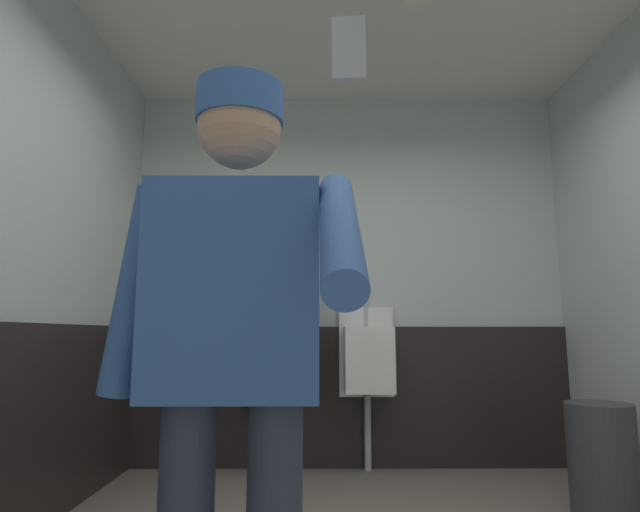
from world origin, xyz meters
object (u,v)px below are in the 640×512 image
object	(u,v)px
urinal_middle	(368,359)
soap_dispenser	(267,302)
cell_phone	(349,49)
urinal_left	(262,359)
trash_bin	(603,459)
person	(234,328)

from	to	relation	value
urinal_middle	soap_dispenser	world-z (taller)	soap_dispenser
cell_phone	soap_dispenser	distance (m)	3.04
urinal_left	trash_bin	distance (m)	2.15
urinal_middle	person	size ratio (longest dim) A/B	0.76
person	trash_bin	distance (m)	2.40
cell_phone	urinal_middle	bearing A→B (deg)	88.71
urinal_middle	soap_dispenser	xyz separation A→B (m)	(-0.74, 0.12, 0.41)
urinal_middle	cell_phone	bearing A→B (deg)	-96.04
urinal_middle	cell_phone	distance (m)	2.97
urinal_middle	person	xyz separation A→B (m)	(-0.58, -2.38, 0.19)
cell_phone	trash_bin	world-z (taller)	cell_phone
trash_bin	soap_dispenser	world-z (taller)	soap_dispenser
person	soap_dispenser	distance (m)	2.51
urinal_left	person	size ratio (longest dim) A/B	0.76
urinal_middle	person	world-z (taller)	person
person	soap_dispenser	xyz separation A→B (m)	(-0.16, 2.50, 0.22)
urinal_middle	soap_dispenser	distance (m)	0.85
person	cell_phone	distance (m)	0.75
urinal_left	person	bearing A→B (deg)	-85.83
person	cell_phone	world-z (taller)	person
cell_phone	trash_bin	size ratio (longest dim) A/B	0.19
urinal_middle	urinal_left	bearing A→B (deg)	180.00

